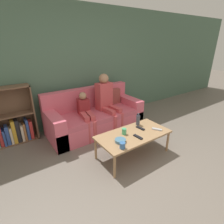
{
  "coord_description": "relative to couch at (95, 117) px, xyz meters",
  "views": [
    {
      "loc": [
        -1.59,
        -1.28,
        1.88
      ],
      "look_at": [
        0.14,
        1.21,
        0.62
      ],
      "focal_mm": 28.0,
      "sensor_mm": 36.0,
      "label": 1
    }
  ],
  "objects": [
    {
      "name": "tv_remote_2",
      "position": [
        0.48,
        -1.35,
        0.13
      ],
      "size": [
        0.13,
        0.17,
        0.02
      ],
      "rotation": [
        0.0,
        0.0,
        0.53
      ],
      "color": "#B7B7BC",
      "rests_on": "coffee_table"
    },
    {
      "name": "bottle",
      "position": [
        0.34,
        -1.01,
        0.22
      ],
      "size": [
        0.07,
        0.07,
        0.23
      ],
      "color": "#424756",
      "rests_on": "coffee_table"
    },
    {
      "name": "tv_remote_1",
      "position": [
        0.27,
        -1.15,
        0.13
      ],
      "size": [
        0.07,
        0.17,
        0.02
      ],
      "rotation": [
        0.0,
        0.0,
        0.11
      ],
      "color": "black",
      "rests_on": "coffee_table"
    },
    {
      "name": "coffee_table",
      "position": [
        0.05,
        -1.22,
        0.09
      ],
      "size": [
        1.25,
        0.62,
        0.42
      ],
      "color": "#A87F56",
      "rests_on": "ground_plane"
    },
    {
      "name": "couch",
      "position": [
        0.0,
        0.0,
        0.0
      ],
      "size": [
        2.04,
        0.88,
        0.9
      ],
      "color": "#DB5B70",
      "rests_on": "ground_plane"
    },
    {
      "name": "tv_remote_0",
      "position": [
        0.03,
        -1.35,
        0.13
      ],
      "size": [
        0.06,
        0.17,
        0.02
      ],
      "rotation": [
        0.0,
        0.0,
        0.08
      ],
      "color": "black",
      "rests_on": "coffee_table"
    },
    {
      "name": "person_adult",
      "position": [
        0.25,
        -0.08,
        0.4
      ],
      "size": [
        0.39,
        0.64,
        1.23
      ],
      "rotation": [
        0.0,
        0.0,
        0.12
      ],
      "color": "#C6474C",
      "rests_on": "ground_plane"
    },
    {
      "name": "ground_plane",
      "position": [
        -0.12,
        -1.84,
        -0.3
      ],
      "size": [
        22.0,
        22.0,
        0.0
      ],
      "primitive_type": "plane",
      "color": "#70665B"
    },
    {
      "name": "person_child",
      "position": [
        -0.29,
        -0.15,
        0.22
      ],
      "size": [
        0.31,
        0.64,
        0.9
      ],
      "rotation": [
        0.0,
        0.0,
        -0.16
      ],
      "color": "#C6474C",
      "rests_on": "ground_plane"
    },
    {
      "name": "cup_near",
      "position": [
        -0.36,
        -1.44,
        0.17
      ],
      "size": [
        0.08,
        0.08,
        0.09
      ],
      "color": "#3D70B2",
      "rests_on": "coffee_table"
    },
    {
      "name": "snack_bowl",
      "position": [
        -0.28,
        -1.29,
        0.14
      ],
      "size": [
        0.17,
        0.17,
        0.05
      ],
      "color": "teal",
      "rests_on": "coffee_table"
    },
    {
      "name": "bookshelf",
      "position": [
        -1.54,
        0.43,
        0.1
      ],
      "size": [
        0.76,
        0.28,
        1.11
      ],
      "color": "brown",
      "rests_on": "ground_plane"
    },
    {
      "name": "wall_back",
      "position": [
        -0.12,
        0.59,
        1.0
      ],
      "size": [
        12.0,
        0.06,
        2.6
      ],
      "color": "#4C6B56",
      "rests_on": "ground_plane"
    },
    {
      "name": "cup_far",
      "position": [
        -0.08,
        -1.14,
        0.17
      ],
      "size": [
        0.08,
        0.08,
        0.1
      ],
      "color": "#4CB77A",
      "rests_on": "coffee_table"
    }
  ]
}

